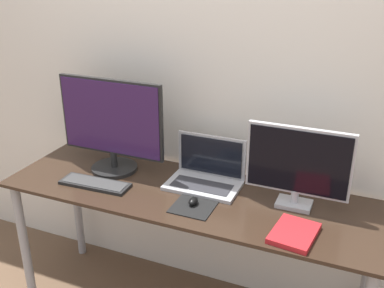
% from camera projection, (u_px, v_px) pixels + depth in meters
% --- Properties ---
extents(wall_back, '(7.00, 0.05, 2.50)m').
position_uv_depth(wall_back, '(215.00, 82.00, 2.35)').
color(wall_back, silver).
rests_on(wall_back, ground_plane).
extents(desk, '(1.88, 0.59, 0.78)m').
position_uv_depth(desk, '(187.00, 212.00, 2.27)').
color(desk, '#332319').
rests_on(desk, ground_plane).
extents(monitor_left, '(0.60, 0.25, 0.51)m').
position_uv_depth(monitor_left, '(112.00, 125.00, 2.36)').
color(monitor_left, black).
rests_on(monitor_left, desk).
extents(monitor_right, '(0.48, 0.11, 0.39)m').
position_uv_depth(monitor_right, '(298.00, 165.00, 2.03)').
color(monitor_right, '#B2B2B7').
rests_on(monitor_right, desk).
extents(laptop, '(0.37, 0.24, 0.24)m').
position_uv_depth(laptop, '(206.00, 173.00, 2.29)').
color(laptop, '#ADADB2').
rests_on(laptop, desk).
extents(keyboard, '(0.37, 0.13, 0.02)m').
position_uv_depth(keyboard, '(95.00, 184.00, 2.29)').
color(keyboard, black).
rests_on(keyboard, desk).
extents(mousepad, '(0.19, 0.21, 0.00)m').
position_uv_depth(mousepad, '(195.00, 205.00, 2.10)').
color(mousepad, black).
rests_on(mousepad, desk).
extents(mouse, '(0.04, 0.07, 0.03)m').
position_uv_depth(mouse, '(193.00, 201.00, 2.10)').
color(mouse, black).
rests_on(mouse, mousepad).
extents(book, '(0.20, 0.25, 0.02)m').
position_uv_depth(book, '(294.00, 233.00, 1.88)').
color(book, red).
rests_on(book, desk).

